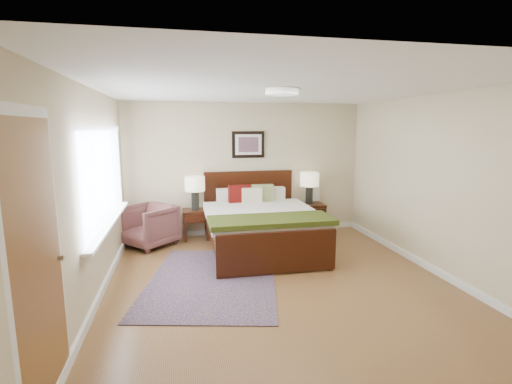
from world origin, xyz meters
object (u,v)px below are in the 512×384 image
(bed, at_px, (260,218))
(lamp_right, at_px, (310,182))
(nightstand_right, at_px, (309,215))
(lamp_left, at_px, (195,186))
(rug_persian, at_px, (212,280))
(armchair, at_px, (149,226))
(nightstand_left, at_px, (196,216))

(bed, distance_m, lamp_right, 1.52)
(nightstand_right, distance_m, lamp_left, 2.28)
(nightstand_right, xyz_separation_m, rug_persian, (-2.07, -1.97, -0.34))
(lamp_left, height_order, armchair, lamp_left)
(lamp_right, bearing_deg, lamp_left, 180.00)
(bed, height_order, lamp_right, bed)
(nightstand_left, xyz_separation_m, rug_persian, (0.12, -1.96, -0.42))
(nightstand_left, distance_m, armchair, 0.86)
(bed, xyz_separation_m, rug_persian, (-0.90, -1.12, -0.55))
(lamp_right, relative_size, armchair, 0.77)
(bed, xyz_separation_m, lamp_left, (-1.03, 0.86, 0.43))
(nightstand_right, bearing_deg, bed, -143.84)
(nightstand_left, bearing_deg, lamp_right, 0.52)
(nightstand_left, xyz_separation_m, lamp_right, (2.19, 0.02, 0.58))
(armchair, bearing_deg, lamp_left, 65.38)
(bed, distance_m, lamp_left, 1.41)
(nightstand_left, height_order, lamp_right, lamp_right)
(rug_persian, bearing_deg, nightstand_left, 106.09)
(bed, relative_size, rug_persian, 0.94)
(bed, xyz_separation_m, nightstand_left, (-1.03, 0.85, -0.12))
(rug_persian, bearing_deg, bed, 63.58)
(bed, height_order, lamp_left, bed)
(bed, bearing_deg, lamp_right, 36.56)
(lamp_right, bearing_deg, nightstand_right, -90.00)
(nightstand_right, bearing_deg, lamp_left, 179.67)
(lamp_left, relative_size, lamp_right, 1.00)
(bed, xyz_separation_m, nightstand_right, (1.17, 0.85, -0.20))
(nightstand_left, bearing_deg, bed, -39.49)
(nightstand_right, height_order, rug_persian, nightstand_right)
(rug_persian, bearing_deg, lamp_right, 56.30)
(nightstand_right, height_order, armchair, armchair)
(nightstand_right, height_order, lamp_left, lamp_left)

